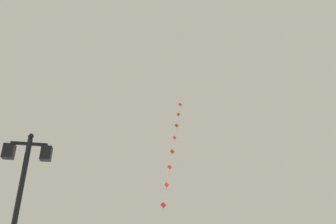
% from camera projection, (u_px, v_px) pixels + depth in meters
% --- Properties ---
extents(twin_lantern_lamp_post, '(1.25, 0.28, 4.90)m').
position_uv_depth(twin_lantern_lamp_post, '(21.00, 187.00, 8.15)').
color(twin_lantern_lamp_post, black).
rests_on(twin_lantern_lamp_post, ground_plane).
extents(kite_train, '(4.27, 8.81, 14.89)m').
position_uv_depth(kite_train, '(171.00, 162.00, 23.09)').
color(kite_train, brown).
rests_on(kite_train, ground_plane).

